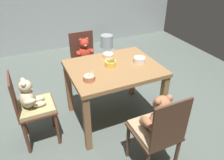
% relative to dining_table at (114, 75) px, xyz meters
% --- Properties ---
extents(ground_plane, '(5.20, 5.20, 0.04)m').
position_rel_dining_table_xyz_m(ground_plane, '(0.00, 0.00, -0.64)').
color(ground_plane, '#535D56').
extents(dining_table, '(1.01, 0.81, 0.73)m').
position_rel_dining_table_xyz_m(dining_table, '(0.00, 0.00, 0.00)').
color(dining_table, olive).
rests_on(dining_table, ground_plane).
extents(teddy_chair_far_center, '(0.40, 0.42, 0.83)m').
position_rel_dining_table_xyz_m(teddy_chair_far_center, '(-0.07, 0.85, -0.10)').
color(teddy_chair_far_center, '#4C2A1F').
rests_on(teddy_chair_far_center, ground_plane).
extents(teddy_chair_near_front, '(0.39, 0.41, 0.90)m').
position_rel_dining_table_xyz_m(teddy_chair_near_front, '(0.04, -0.84, -0.06)').
color(teddy_chair_near_front, '#482D1E').
rests_on(teddy_chair_near_front, ground_plane).
extents(teddy_chair_near_left, '(0.38, 0.36, 0.86)m').
position_rel_dining_table_xyz_m(teddy_chair_near_left, '(-0.94, -0.01, -0.10)').
color(teddy_chair_near_left, brown).
rests_on(teddy_chair_near_left, ground_plane).
extents(porridge_bowl_terracotta_near_left, '(0.13, 0.12, 0.12)m').
position_rel_dining_table_xyz_m(porridge_bowl_terracotta_near_left, '(-0.35, -0.16, 0.14)').
color(porridge_bowl_terracotta_near_left, '#BB714F').
rests_on(porridge_bowl_terracotta_near_left, dining_table).
extents(porridge_bowl_cream_far_center, '(0.13, 0.13, 0.11)m').
position_rel_dining_table_xyz_m(porridge_bowl_cream_far_center, '(0.04, 0.25, 0.13)').
color(porridge_bowl_cream_far_center, beige).
rests_on(porridge_bowl_cream_far_center, dining_table).
extents(porridge_bowl_yellow_center, '(0.13, 0.13, 0.12)m').
position_rel_dining_table_xyz_m(porridge_bowl_yellow_center, '(-0.03, 0.03, 0.14)').
color(porridge_bowl_yellow_center, yellow).
rests_on(porridge_bowl_yellow_center, dining_table).
extents(porridge_bowl_white_near_right, '(0.13, 0.13, 0.06)m').
position_rel_dining_table_xyz_m(porridge_bowl_white_near_right, '(0.32, -0.02, 0.14)').
color(porridge_bowl_white_near_right, silver).
rests_on(porridge_bowl_white_near_right, dining_table).
extents(metal_pail, '(0.26, 0.26, 0.27)m').
position_rel_dining_table_xyz_m(metal_pail, '(0.82, 2.15, -0.49)').
color(metal_pail, '#93969B').
rests_on(metal_pail, ground_plane).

